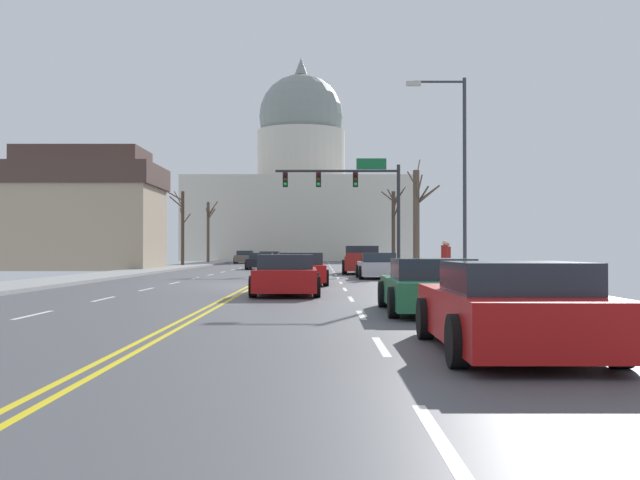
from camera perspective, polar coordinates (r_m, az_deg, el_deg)
name	(u,v)px	position (r m, az deg, el deg)	size (l,w,h in m)	color
ground	(254,284)	(29.84, -5.04, -3.39)	(20.00, 180.00, 0.20)	#4C4C51
signal_gantry	(355,189)	(47.54, 2.67, 3.88)	(7.91, 0.41, 7.06)	#28282D
street_lamp_right	(457,161)	(29.47, 10.38, 5.93)	(2.32, 0.24, 7.89)	#333338
capitol_building	(301,196)	(103.48, -1.44, 3.35)	(29.93, 20.66, 28.02)	beige
pickup_truck_near_00	(362,261)	(44.00, 3.24, -1.62)	(2.47, 5.35, 1.63)	maroon
sedan_near_01	(378,266)	(36.61, 4.42, -2.02)	(1.99, 4.27, 1.25)	silver
sedan_near_02	(301,270)	(30.08, -1.43, -2.26)	(2.19, 4.62, 1.28)	#B71414
sedan_near_03	(286,276)	(23.25, -2.58, -2.74)	(2.14, 4.68, 1.25)	#B71414
sedan_near_04	(430,287)	(16.80, 8.37, -3.58)	(2.10, 4.69, 1.20)	#1E7247
sedan_near_05	(510,309)	(10.51, 14.26, -5.13)	(2.14, 4.63, 1.23)	#B71414
sedan_oncoming_00	(261,261)	(54.41, -4.49, -1.64)	(2.06, 4.30, 1.18)	black
sedan_oncoming_01	(270,259)	(64.94, -3.85, -1.47)	(2.13, 4.47, 1.26)	#B71414
sedan_oncoming_02	(245,257)	(77.81, -5.72, -1.33)	(2.13, 4.26, 1.32)	#6B6056
flank_building_00	(83,206)	(70.77, -17.57, 2.45)	(11.01, 6.72, 10.50)	#8C6656
flank_building_01	(70,217)	(55.76, -18.48, 1.68)	(12.63, 7.87, 7.36)	tan
bare_tree_00	(417,218)	(43.03, 7.39, 1.64)	(1.87, 2.48, 6.58)	brown
bare_tree_01	(209,230)	(76.46, -8.47, 0.78)	(1.27, 2.30, 6.19)	brown
bare_tree_02	(394,224)	(58.68, 5.64, 1.20)	(1.96, 2.24, 6.22)	#423328
bare_tree_03	(182,225)	(63.42, -10.42, 1.12)	(2.34, 2.55, 6.19)	#423328
pedestrian_00	(448,257)	(38.07, 9.68, -1.26)	(0.35, 0.34, 1.64)	#4C4238
pedestrian_01	(445,256)	(36.59, 9.47, -1.23)	(0.35, 0.34, 1.70)	#33333D
bicycle_parked	(462,272)	(31.62, 10.79, -2.38)	(0.12, 1.77, 0.85)	black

